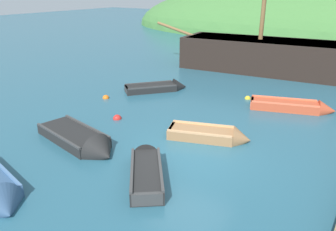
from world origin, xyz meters
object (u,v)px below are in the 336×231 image
(buoy_yellow, at_px, (248,99))
(rowboat_portside, at_px, (295,108))
(buoy_red, at_px, (117,119))
(rowboat_outer_right, at_px, (83,142))
(rowboat_center, at_px, (213,136))
(rowboat_outer_left, at_px, (160,88))
(rowboat_near_dock, at_px, (146,169))
(buoy_orange, at_px, (106,98))
(sailing_ship, at_px, (306,63))

(buoy_yellow, bearing_deg, rowboat_portside, -9.04)
(buoy_yellow, distance_m, buoy_red, 6.77)
(rowboat_outer_right, bearing_deg, buoy_yellow, 80.73)
(rowboat_center, distance_m, rowboat_portside, 5.13)
(rowboat_outer_right, bearing_deg, rowboat_outer_left, 112.93)
(rowboat_near_dock, bearing_deg, rowboat_portside, -54.63)
(buoy_yellow, bearing_deg, rowboat_outer_left, -163.66)
(rowboat_center, xyz_separation_m, buoy_orange, (-6.69, 1.24, -0.12))
(buoy_yellow, xyz_separation_m, buoy_orange, (-5.99, -3.98, 0.00))
(rowboat_center, height_order, buoy_orange, rowboat_center)
(rowboat_near_dock, distance_m, buoy_red, 4.64)
(buoy_orange, distance_m, buoy_red, 2.95)
(rowboat_near_dock, bearing_deg, rowboat_center, -49.00)
(rowboat_portside, relative_size, buoy_orange, 11.16)
(rowboat_outer_right, distance_m, buoy_red, 2.68)
(sailing_ship, xyz_separation_m, buoy_red, (-4.82, -12.16, -0.80))
(rowboat_outer_right, bearing_deg, buoy_red, 115.53)
(rowboat_portside, xyz_separation_m, buoy_yellow, (-2.41, 0.38, -0.14))
(rowboat_outer_right, relative_size, buoy_orange, 11.54)
(rowboat_outer_left, xyz_separation_m, rowboat_portside, (6.91, 0.94, 0.03))
(rowboat_near_dock, xyz_separation_m, buoy_orange, (-6.11, 4.51, -0.14))
(rowboat_portside, height_order, buoy_yellow, rowboat_portside)
(sailing_ship, relative_size, rowboat_portside, 4.86)
(rowboat_outer_right, bearing_deg, buoy_orange, 135.55)
(rowboat_center, xyz_separation_m, buoy_yellow, (-0.70, 5.22, -0.12))
(rowboat_portside, distance_m, buoy_yellow, 2.44)
(rowboat_outer_left, distance_m, buoy_red, 4.50)
(rowboat_center, bearing_deg, sailing_ship, 67.79)
(rowboat_outer_right, bearing_deg, sailing_ship, 84.37)
(rowboat_center, bearing_deg, rowboat_portside, 50.88)
(rowboat_center, xyz_separation_m, rowboat_portside, (1.70, 4.84, 0.02))
(buoy_yellow, relative_size, buoy_orange, 0.89)
(rowboat_outer_left, height_order, rowboat_center, rowboat_center)
(rowboat_near_dock, xyz_separation_m, buoy_red, (-3.73, 2.76, -0.14))
(buoy_yellow, bearing_deg, buoy_red, -122.21)
(sailing_ship, relative_size, rowboat_near_dock, 6.19)
(rowboat_outer_left, distance_m, rowboat_outer_right, 7.17)
(rowboat_portside, bearing_deg, rowboat_center, -128.48)
(sailing_ship, xyz_separation_m, rowboat_near_dock, (-1.09, -14.93, -0.66))
(sailing_ship, height_order, rowboat_center, sailing_ship)
(rowboat_center, xyz_separation_m, buoy_red, (-4.31, -0.51, -0.12))
(rowboat_outer_left, relative_size, rowboat_portside, 0.86)
(sailing_ship, height_order, buoy_yellow, sailing_ship)
(sailing_ship, distance_m, rowboat_outer_right, 15.31)
(buoy_red, bearing_deg, rowboat_center, 6.71)
(buoy_red, bearing_deg, rowboat_portside, 41.63)
(sailing_ship, bearing_deg, buoy_red, 61.56)
(buoy_orange, bearing_deg, sailing_ship, 55.35)
(buoy_yellow, relative_size, buoy_red, 0.81)
(rowboat_outer_right, height_order, rowboat_portside, rowboat_outer_right)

